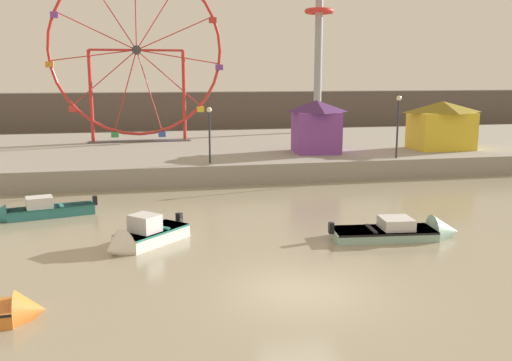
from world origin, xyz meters
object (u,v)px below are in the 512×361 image
carnival_booth_yellow_awning (442,124)px  promenade_lamp_near (209,126)px  motorboat_teal_painted (33,211)px  drop_tower_steel_tower (319,44)px  carnival_booth_purple_stall (316,125)px  ferris_wheel_red_frame (137,53)px  motorboat_seafoam (409,232)px  motorboat_white_red_stripe (141,237)px  promenade_lamp_far (398,118)px

carnival_booth_yellow_awning → promenade_lamp_near: bearing=-169.1°
motorboat_teal_painted → drop_tower_steel_tower: (21.18, 23.12, 8.91)m
drop_tower_steel_tower → carnival_booth_purple_stall: bearing=-108.2°
ferris_wheel_red_frame → carnival_booth_purple_stall: 15.61m
motorboat_seafoam → carnival_booth_purple_stall: bearing=91.3°
motorboat_white_red_stripe → promenade_lamp_far: bearing=171.8°
promenade_lamp_far → motorboat_teal_painted: bearing=-163.5°
motorboat_teal_painted → carnival_booth_yellow_awning: bearing=-173.3°
motorboat_white_red_stripe → motorboat_seafoam: bearing=130.3°
motorboat_white_red_stripe → promenade_lamp_near: promenade_lamp_near is taller
drop_tower_steel_tower → promenade_lamp_far: (-0.12, -16.89, -5.39)m
promenade_lamp_near → carnival_booth_purple_stall: bearing=23.0°
carnival_booth_purple_stall → carnival_booth_yellow_awning: carnival_booth_purple_stall is taller
drop_tower_steel_tower → ferris_wheel_red_frame: bearing=-164.8°
motorboat_teal_painted → motorboat_seafoam: bearing=143.5°
motorboat_white_red_stripe → carnival_booth_yellow_awning: 26.27m
carnival_booth_yellow_awning → promenade_lamp_far: size_ratio=1.13×
ferris_wheel_red_frame → promenade_lamp_near: bearing=-71.3°
carnival_booth_yellow_awning → promenade_lamp_near: 17.34m
motorboat_seafoam → promenade_lamp_far: (5.52, 12.77, 3.56)m
motorboat_seafoam → motorboat_teal_painted: size_ratio=1.08×
ferris_wheel_red_frame → promenade_lamp_far: ferris_wheel_red_frame is taller
drop_tower_steel_tower → carnival_booth_yellow_awning: bearing=-69.7°
motorboat_seafoam → carnival_booth_purple_stall: size_ratio=1.51×
ferris_wheel_red_frame → carnival_booth_purple_stall: ferris_wheel_red_frame is taller
motorboat_white_red_stripe → drop_tower_steel_tower: drop_tower_steel_tower is taller
motorboat_teal_painted → drop_tower_steel_tower: 32.60m
motorboat_seafoam → promenade_lamp_far: 14.36m
carnival_booth_purple_stall → carnival_booth_yellow_awning: size_ratio=0.81×
drop_tower_steel_tower → motorboat_seafoam: bearing=-100.8°
motorboat_teal_painted → ferris_wheel_red_frame: size_ratio=0.37×
motorboat_teal_painted → promenade_lamp_near: size_ratio=1.51×
ferris_wheel_red_frame → carnival_booth_purple_stall: bearing=-36.7°
promenade_lamp_far → drop_tower_steel_tower: bearing=89.6°
motorboat_seafoam → carnival_booth_purple_stall: carnival_booth_purple_stall is taller
promenade_lamp_near → carnival_booth_yellow_awning: bearing=10.3°
motorboat_white_red_stripe → carnival_booth_yellow_awning: bearing=171.4°
motorboat_white_red_stripe → carnival_booth_purple_stall: bearing=-172.0°
carnival_booth_yellow_awning → promenade_lamp_near: size_ratio=1.33×
motorboat_seafoam → motorboat_white_red_stripe: 10.72m
carnival_booth_yellow_awning → carnival_booth_purple_stall: bearing=179.4°
carnival_booth_purple_stall → promenade_lamp_far: size_ratio=0.92×
promenade_lamp_far → motorboat_seafoam: bearing=-113.4°
drop_tower_steel_tower → promenade_lamp_near: drop_tower_steel_tower is taller
motorboat_white_red_stripe → carnival_booth_purple_stall: 19.68m
motorboat_teal_painted → drop_tower_steel_tower: drop_tower_steel_tower is taller
carnival_booth_purple_stall → carnival_booth_yellow_awning: (9.31, -0.19, -0.08)m
carnival_booth_purple_stall → promenade_lamp_near: (-7.74, -3.29, 0.40)m
motorboat_white_red_stripe → ferris_wheel_red_frame: (0.12, 24.22, 7.78)m
drop_tower_steel_tower → carnival_booth_purple_stall: (-4.35, -13.22, -6.13)m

